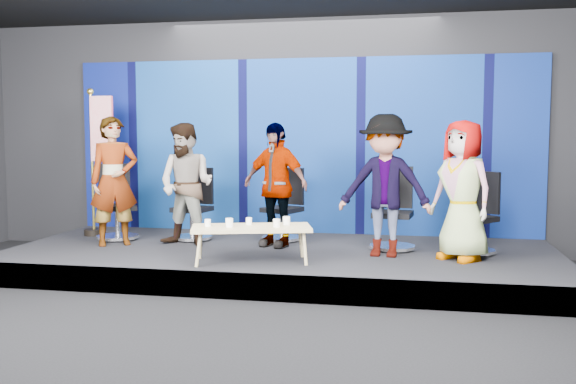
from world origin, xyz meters
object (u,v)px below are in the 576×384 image
coffee_table (251,229)px  mug_d (276,223)px  panelist_e (462,190)px  chair_b (194,216)px  flag_stand (98,158)px  chair_e (476,227)px  panelist_c (275,185)px  mug_b (229,223)px  panelist_a (114,181)px  panelist_b (187,185)px  mug_a (208,223)px  chair_a (117,214)px  mug_e (286,221)px  panelist_d (385,186)px  chair_d (393,222)px  chair_c (284,217)px  mug_c (249,221)px

coffee_table → mug_d: bearing=-1.0°
panelist_e → coffee_table: (-2.40, -0.62, -0.44)m
chair_b → flag_stand: size_ratio=0.47×
chair_e → flag_stand: size_ratio=0.48×
panelist_c → mug_b: (-0.28, -1.20, -0.35)m
panelist_a → panelist_c: bearing=-25.1°
panelist_a → chair_e: (4.68, 0.31, -0.52)m
chair_e → mug_d: 2.55m
panelist_b → mug_a: size_ratio=19.42×
chair_b → flag_stand: flag_stand is taller
panelist_b → chair_e: (3.72, 0.17, -0.48)m
coffee_table → chair_a: bearing=151.7°
panelist_c → flag_stand: (-2.70, 0.37, 0.32)m
panelist_b → mug_d: size_ratio=17.50×
mug_d → mug_e: 0.20m
panelist_a → mug_e: size_ratio=17.05×
panelist_d → mug_e: bearing=-148.9°
chair_a → chair_d: size_ratio=0.99×
chair_c → mug_d: size_ratio=10.82×
coffee_table → flag_stand: size_ratio=0.69×
panelist_c → mug_c: 1.04m
panelist_c → mug_e: 1.03m
chair_b → flag_stand: 1.67m
panelist_b → panelist_d: bearing=6.4°
chair_d → coffee_table: chair_d is taller
panelist_a → chair_d: (3.67, 0.41, -0.51)m
chair_d → panelist_e: panelist_e is taller
panelist_a → panelist_c: panelist_a is taller
panelist_e → mug_b: panelist_e is taller
panelist_a → mug_c: 2.16m
chair_b → panelist_b: size_ratio=0.62×
chair_c → panelist_d: panelist_d is taller
coffee_table → mug_a: mug_a is taller
chair_c → mug_d: chair_c is taller
mug_a → mug_e: size_ratio=0.83×
chair_e → coffee_table: bearing=-116.3°
panelist_a → panelist_b: bearing=-25.2°
chair_b → panelist_e: size_ratio=0.61×
chair_e → mug_d: size_ratio=10.92×
chair_c → mug_a: size_ratio=12.01×
panelist_b → panelist_e: panelist_e is taller
mug_a → coffee_table: bearing=12.8°
panelist_d → panelist_e: (0.91, -0.06, -0.04)m
chair_d → mug_c: chair_d is taller
mug_c → panelist_a: bearing=162.3°
chair_b → panelist_e: 3.71m
panelist_d → coffee_table: 1.71m
panelist_b → chair_e: bearing=14.0°
chair_b → panelist_e: (3.59, -0.78, 0.49)m
mug_c → flag_stand: size_ratio=0.04×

